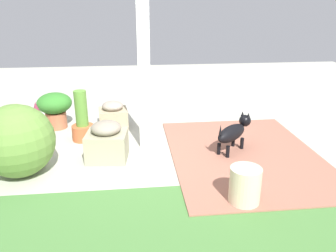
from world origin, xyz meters
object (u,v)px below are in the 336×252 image
(terracotta_pot_tall, at_px, (82,123))
(ceramic_urn, at_px, (245,186))
(terracotta_pot_spiky, at_px, (38,123))
(stone_planter_mid, at_px, (107,142))
(round_shrub, at_px, (17,141))
(terracotta_pot_broad, at_px, (55,107))
(dog, at_px, (234,132))
(stone_planter_nearest, at_px, (113,115))
(porch_pillar, at_px, (144,65))

(terracotta_pot_tall, xyz_separation_m, ceramic_urn, (-1.69, 1.75, -0.06))
(terracotta_pot_spiky, bearing_deg, stone_planter_mid, 144.77)
(round_shrub, bearing_deg, terracotta_pot_broad, -93.94)
(terracotta_pot_tall, bearing_deg, terracotta_pot_broad, -48.75)
(round_shrub, height_order, terracotta_pot_tall, round_shrub)
(terracotta_pot_tall, height_order, terracotta_pot_spiky, terracotta_pot_tall)
(terracotta_pot_broad, height_order, dog, terracotta_pot_broad)
(stone_planter_nearest, height_order, terracotta_pot_tall, terracotta_pot_tall)
(porch_pillar, bearing_deg, terracotta_pot_broad, -31.52)
(dog, bearing_deg, terracotta_pot_broad, -25.35)
(stone_planter_nearest, relative_size, terracotta_pot_broad, 0.85)
(porch_pillar, height_order, terracotta_pot_broad, porch_pillar)
(porch_pillar, height_order, stone_planter_mid, porch_pillar)
(terracotta_pot_tall, bearing_deg, ceramic_urn, 134.06)
(stone_planter_nearest, bearing_deg, terracotta_pot_broad, -3.77)
(stone_planter_nearest, distance_m, ceramic_urn, 2.57)
(dog, height_order, ceramic_urn, dog)
(terracotta_pot_tall, bearing_deg, stone_planter_nearest, -130.07)
(ceramic_urn, bearing_deg, stone_planter_mid, -39.81)
(ceramic_urn, bearing_deg, stone_planter_nearest, -59.53)
(terracotta_pot_tall, relative_size, ceramic_urn, 1.90)
(round_shrub, relative_size, terracotta_pot_broad, 1.47)
(porch_pillar, relative_size, terracotta_pot_spiky, 3.85)
(round_shrub, bearing_deg, porch_pillar, -154.91)
(porch_pillar, distance_m, terracotta_pot_tall, 1.20)
(stone_planter_nearest, distance_m, terracotta_pot_spiky, 1.07)
(porch_pillar, distance_m, ceramic_urn, 1.92)
(terracotta_pot_broad, distance_m, ceramic_urn, 3.13)
(stone_planter_nearest, bearing_deg, terracotta_pot_tall, 49.93)
(round_shrub, xyz_separation_m, terracotta_pot_spiky, (0.03, -0.96, -0.13))
(porch_pillar, height_order, dog, porch_pillar)
(terracotta_pot_tall, relative_size, terracotta_pot_broad, 1.29)
(stone_planter_mid, relative_size, ceramic_urn, 1.41)
(stone_planter_mid, bearing_deg, porch_pillar, -142.29)
(stone_planter_nearest, relative_size, terracotta_pot_tall, 0.66)
(round_shrub, bearing_deg, terracotta_pot_tall, -120.94)
(stone_planter_mid, relative_size, terracotta_pot_tall, 0.74)
(round_shrub, distance_m, terracotta_pot_broad, 1.45)
(terracotta_pot_tall, bearing_deg, terracotta_pot_spiky, -2.96)
(stone_planter_mid, relative_size, dog, 0.89)
(terracotta_pot_spiky, distance_m, terracotta_pot_broad, 0.51)
(stone_planter_mid, distance_m, round_shrub, 0.98)
(porch_pillar, height_order, round_shrub, porch_pillar)
(stone_planter_mid, bearing_deg, terracotta_pot_broad, -54.80)
(ceramic_urn, bearing_deg, terracotta_pot_spiky, -37.97)
(stone_planter_mid, relative_size, round_shrub, 0.65)
(stone_planter_mid, height_order, terracotta_pot_spiky, terracotta_pot_spiky)
(terracotta_pot_tall, height_order, ceramic_urn, terracotta_pot_tall)
(terracotta_pot_tall, bearing_deg, porch_pillar, 161.90)
(stone_planter_mid, xyz_separation_m, terracotta_pot_tall, (0.36, -0.64, 0.02))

